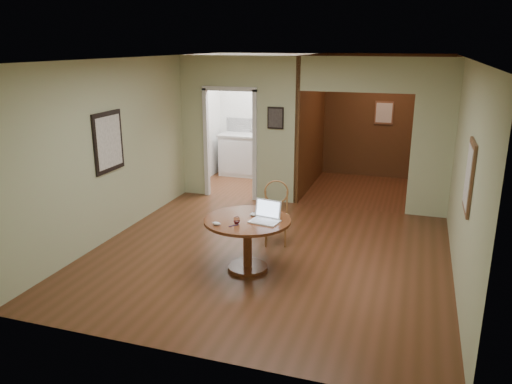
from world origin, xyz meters
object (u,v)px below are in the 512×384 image
(closed_laptop, at_px, (260,216))
(chair, at_px, (276,209))
(dining_table, at_px, (247,232))
(open_laptop, at_px, (266,216))

(closed_laptop, bearing_deg, chair, 92.66)
(dining_table, xyz_separation_m, closed_laptop, (0.14, 0.12, 0.20))
(chair, bearing_deg, closed_laptop, -101.80)
(open_laptop, bearing_deg, dining_table, -165.03)
(open_laptop, height_order, closed_laptop, open_laptop)
(dining_table, relative_size, open_laptop, 2.86)
(dining_table, bearing_deg, closed_laptop, 41.14)
(dining_table, distance_m, chair, 1.04)
(dining_table, height_order, closed_laptop, closed_laptop)
(dining_table, height_order, open_laptop, open_laptop)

